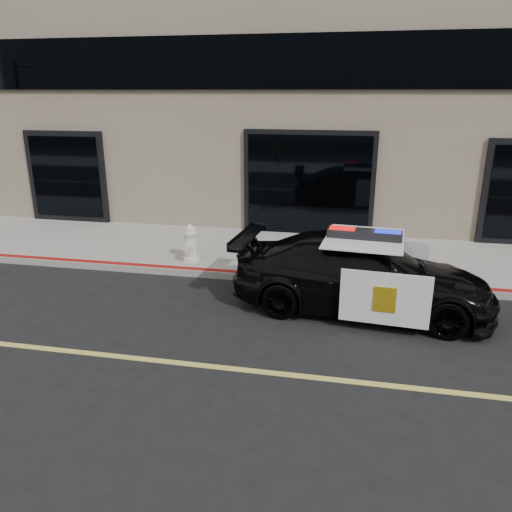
# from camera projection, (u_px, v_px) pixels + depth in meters

# --- Properties ---
(ground) EXTENTS (120.00, 120.00, 0.00)m
(ground) POSITION_uv_depth(u_px,v_px,m) (327.00, 379.00, 6.95)
(ground) COLOR black
(ground) RESTS_ON ground
(sidewalk_n) EXTENTS (60.00, 3.50, 0.15)m
(sidewalk_n) POSITION_uv_depth(u_px,v_px,m) (341.00, 257.00, 11.81)
(sidewalk_n) COLOR gray
(sidewalk_n) RESTS_ON ground
(building_n) EXTENTS (60.00, 7.00, 12.00)m
(building_n) POSITION_uv_depth(u_px,v_px,m) (359.00, 14.00, 14.83)
(building_n) COLOR #756856
(building_n) RESTS_ON ground
(police_car) EXTENTS (2.66, 4.94, 1.51)m
(police_car) POSITION_uv_depth(u_px,v_px,m) (362.00, 274.00, 8.98)
(police_car) COLOR black
(police_car) RESTS_ON ground
(fire_hydrant) EXTENTS (0.38, 0.53, 0.85)m
(fire_hydrant) POSITION_uv_depth(u_px,v_px,m) (191.00, 244.00, 11.21)
(fire_hydrant) COLOR white
(fire_hydrant) RESTS_ON sidewalk_n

